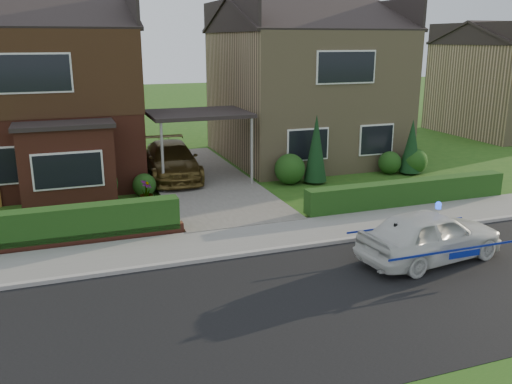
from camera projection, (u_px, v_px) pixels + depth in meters
name	position (u px, v px, depth m)	size (l,w,h in m)	color
ground	(326.00, 303.00, 11.65)	(120.00, 120.00, 0.00)	#214F15
road	(326.00, 303.00, 11.65)	(60.00, 6.00, 0.02)	black
kerb	(274.00, 250.00, 14.39)	(60.00, 0.16, 0.12)	#9E9993
sidewalk	(260.00, 237.00, 15.35)	(60.00, 2.00, 0.10)	slate
driveway	(200.00, 180.00, 21.59)	(3.80, 12.00, 0.12)	#666059
house_left	(36.00, 83.00, 21.30)	(7.50, 9.53, 7.25)	brown
house_right	(303.00, 79.00, 25.21)	(7.50, 8.06, 7.25)	#99845E
carport_link	(198.00, 115.00, 20.84)	(3.80, 3.00, 2.77)	black
dwarf_wall	(42.00, 244.00, 14.50)	(7.70, 0.25, 0.36)	brown
hedge_left	(42.00, 248.00, 14.68)	(7.50, 0.55, 0.90)	#133811
hedge_right	(407.00, 206.00, 18.39)	(7.50, 0.55, 0.80)	#133811
shrub_left_mid	(98.00, 185.00, 18.58)	(1.32, 1.32, 1.32)	#133811
shrub_left_near	(144.00, 185.00, 19.44)	(0.84, 0.84, 0.84)	#133811
shrub_right_near	(290.00, 169.00, 21.04)	(1.20, 1.20, 1.20)	#133811
shrub_right_mid	(390.00, 163.00, 22.67)	(0.96, 0.96, 0.96)	#133811
shrub_right_far	(414.00, 161.00, 22.71)	(1.08, 1.08, 1.08)	#133811
conifer_a	(316.00, 151.00, 21.00)	(0.90, 0.90, 2.60)	black
conifer_b	(411.00, 148.00, 22.49)	(0.90, 0.90, 2.20)	black
neighbour_right	(507.00, 89.00, 31.96)	(6.50, 7.00, 5.20)	#99845E
police_car	(430.00, 236.00, 13.71)	(3.61, 4.10, 1.50)	silver
driveway_car	(172.00, 160.00, 21.56)	(1.93, 4.75, 1.38)	brown
potted_plant_b	(2.00, 231.00, 14.74)	(0.38, 0.47, 0.85)	gray
potted_plant_c	(146.00, 193.00, 18.39)	(0.48, 0.48, 0.85)	gray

